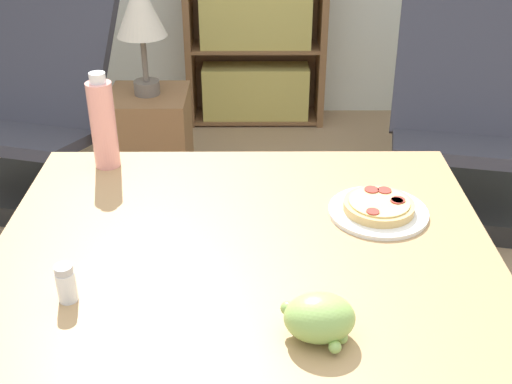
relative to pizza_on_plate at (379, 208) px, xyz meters
name	(u,v)px	position (x,y,z in m)	size (l,w,h in m)	color
dining_table	(245,281)	(-0.31, -0.11, -0.12)	(1.06, 0.87, 0.75)	tan
pizza_on_plate	(379,208)	(0.00, 0.00, 0.00)	(0.23, 0.23, 0.04)	white
grape_bunch	(320,318)	(-0.17, -0.41, 0.03)	(0.13, 0.11, 0.08)	#93BC5B
drink_bottle	(103,123)	(-0.67, 0.25, 0.10)	(0.07, 0.07, 0.25)	pink
salt_shaker	(66,283)	(-0.63, -0.31, 0.02)	(0.04, 0.04, 0.08)	white
lounge_chair_near	(36,138)	(-1.28, 1.43, -0.48)	(0.78, 0.89, 0.88)	black
lounge_chair_far	(460,149)	(0.63, 1.30, -0.48)	(0.75, 0.87, 0.88)	black
bookshelf	(256,15)	(-0.27, 2.31, -0.14)	(0.78, 0.26, 1.31)	brown
side_table	(152,148)	(-0.74, 1.37, -0.51)	(0.34, 0.34, 0.52)	brown
table_lamp	(140,13)	(-0.74, 1.37, 0.10)	(0.21, 0.21, 0.49)	#665B51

